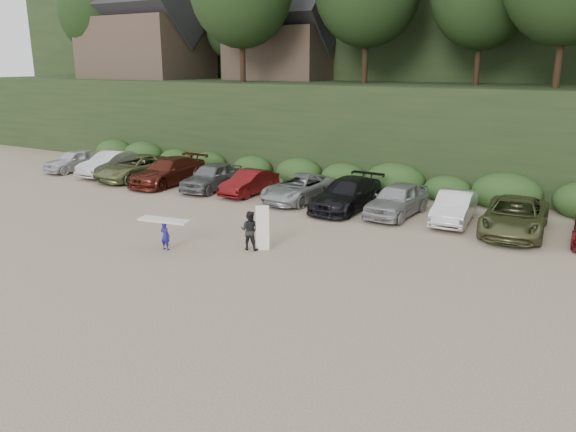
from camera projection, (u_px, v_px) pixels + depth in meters
The scene contains 5 objects.
ground at pixel (229, 264), 21.19m from camera, with size 120.00×120.00×0.00m, color tan.
hillside_backdrop at pixel (472, 16), 48.17m from camera, with size 90.00×41.50×28.00m.
parked_cars at pixel (272, 185), 31.30m from camera, with size 34.48×5.93×1.64m.
child_surfer at pixel (165, 229), 22.61m from camera, with size 2.22×0.98×1.29m.
adult_surfer at pixel (251, 230), 22.65m from camera, with size 1.30×0.76×1.91m.
Camera 1 is at (12.08, -16.03, 7.37)m, focal length 35.00 mm.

